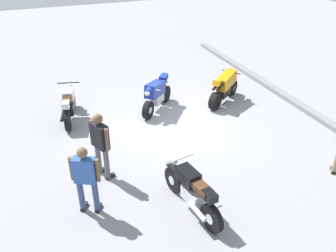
{
  "coord_description": "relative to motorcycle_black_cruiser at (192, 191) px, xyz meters",
  "views": [
    {
      "loc": [
        8.85,
        -3.59,
        5.52
      ],
      "look_at": [
        1.25,
        -0.61,
        0.75
      ],
      "focal_mm": 37.08,
      "sensor_mm": 36.0,
      "label": 1
    }
  ],
  "objects": [
    {
      "name": "person_in_blue_shirt",
      "position": [
        -0.77,
        -2.1,
        0.43
      ],
      "size": [
        0.48,
        0.61,
        1.67
      ],
      "rotation": [
        0.0,
        0.0,
        2.65
      ],
      "color": "#384772",
      "rests_on": "ground"
    },
    {
      "name": "motorcycle_orange_sportbike",
      "position": [
        -4.51,
        3.35,
        0.07
      ],
      "size": [
        1.27,
        1.71,
        1.14
      ],
      "rotation": [
        0.0,
        0.0,
        2.18
      ],
      "color": "black",
      "rests_on": "ground"
    },
    {
      "name": "curb_edge",
      "position": [
        -3.67,
        5.6,
        -0.45
      ],
      "size": [
        14.0,
        0.3,
        0.15
      ],
      "primitive_type": "cube",
      "color": "gray",
      "rests_on": "ground"
    },
    {
      "name": "ground_plane",
      "position": [
        -3.67,
        1.0,
        -0.52
      ],
      "size": [
        40.0,
        40.0,
        0.0
      ],
      "primitive_type": "plane",
      "color": "gray"
    },
    {
      "name": "motorcycle_blue_sportbike",
      "position": [
        -4.81,
        0.91,
        0.07
      ],
      "size": [
        1.53,
        1.5,
        1.14
      ],
      "rotation": [
        0.0,
        0.0,
        5.51
      ],
      "color": "black",
      "rests_on": "ground"
    },
    {
      "name": "person_in_black_shirt",
      "position": [
        -1.89,
        -1.56,
        0.5
      ],
      "size": [
        0.65,
        0.46,
        1.77
      ],
      "rotation": [
        0.0,
        0.0,
        1.98
      ],
      "color": "#59595B",
      "rests_on": "ground"
    },
    {
      "name": "motorcycle_black_cruiser",
      "position": [
        0.0,
        0.0,
        0.0
      ],
      "size": [
        2.08,
        0.7,
        1.09
      ],
      "rotation": [
        0.0,
        0.0,
        3.32
      ],
      "color": "black",
      "rests_on": "ground"
    },
    {
      "name": "motorcycle_silver_cruiser",
      "position": [
        -5.19,
        -1.92,
        0.0
      ],
      "size": [
        2.06,
        0.84,
        1.09
      ],
      "rotation": [
        0.0,
        0.0,
        2.91
      ],
      "color": "black",
      "rests_on": "ground"
    }
  ]
}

